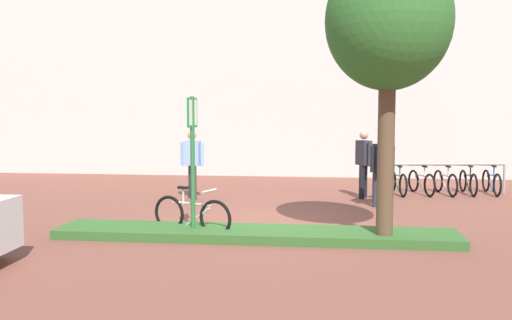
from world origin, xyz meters
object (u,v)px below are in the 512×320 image
bike_at_sign (192,215)px  person_suited_navy (363,160)px  bike_rack_cluster (445,181)px  parking_sign_post (193,146)px  bollard_steel (383,183)px  tree_sidewalk (388,24)px  person_shirt_white (192,160)px  person_suited_dark (382,165)px

bike_at_sign → person_suited_navy: size_ratio=0.92×
bike_at_sign → bike_rack_cluster: (5.57, 5.55, -0.00)m
parking_sign_post → bollard_steel: bearing=50.0°
parking_sign_post → tree_sidewalk: bearing=-2.7°
person_shirt_white → parking_sign_post: bearing=-76.6°
tree_sidewalk → bike_rack_cluster: size_ratio=1.51×
bike_rack_cluster → bollard_steel: bollard_steel is taller
parking_sign_post → person_shirt_white: (-1.01, 4.24, -0.63)m
person_shirt_white → tree_sidewalk: bearing=-45.6°
bike_rack_cluster → person_shirt_white: bearing=-166.6°
bike_rack_cluster → person_suited_navy: (-2.20, -0.95, 0.64)m
person_shirt_white → person_suited_dark: bearing=-10.0°
parking_sign_post → person_suited_dark: bearing=43.5°
bollard_steel → person_suited_navy: size_ratio=0.52×
bike_rack_cluster → tree_sidewalk: bearing=-110.2°
bike_at_sign → person_suited_navy: (3.36, 4.60, 0.63)m
tree_sidewalk → person_shirt_white: size_ratio=2.80×
person_shirt_white → bike_at_sign: bearing=-77.0°
bike_at_sign → bike_rack_cluster: 7.86m
bike_rack_cluster → person_suited_navy: 2.48m
tree_sidewalk → bollard_steel: 5.62m
person_suited_navy → person_suited_dark: size_ratio=1.00×
tree_sidewalk → person_suited_navy: tree_sidewalk is taller
person_suited_dark → parking_sign_post: bearing=-136.5°
bike_at_sign → bike_rack_cluster: bearing=44.9°
bike_rack_cluster → bollard_steel: size_ratio=3.54×
tree_sidewalk → person_suited_dark: (0.31, 3.59, -2.65)m
parking_sign_post → bollard_steel: parking_sign_post is taller
bike_rack_cluster → person_suited_dark: (-1.87, -2.36, 0.64)m
bollard_steel → bike_at_sign: bearing=-132.3°
tree_sidewalk → person_shirt_white: (-4.31, 4.40, -2.65)m
tree_sidewalk → bike_at_sign: bearing=173.2°
bike_at_sign → bollard_steel: (3.83, 4.21, 0.10)m
tree_sidewalk → person_suited_dark: 4.47m
tree_sidewalk → person_shirt_white: tree_sidewalk is taller
bike_at_sign → bollard_steel: bollard_steel is taller
bollard_steel → person_suited_dark: person_suited_dark is taller
person_shirt_white → person_suited_dark: 4.69m
tree_sidewalk → person_suited_dark: bearing=85.1°
bike_at_sign → person_shirt_white: (-0.92, 4.00, 0.63)m
parking_sign_post → person_shirt_white: parking_sign_post is taller
tree_sidewalk → bike_at_sign: 4.73m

